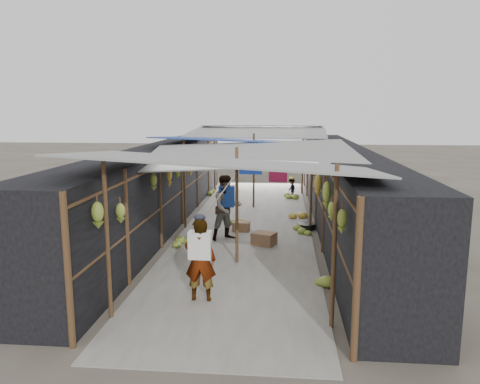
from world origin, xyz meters
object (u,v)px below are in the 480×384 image
(shopper_blue, at_px, (227,208))
(vendor_seated, at_px, (292,188))
(crate_near, at_px, (241,227))
(vendor_elderly, at_px, (200,260))
(black_basin, at_px, (306,226))

(shopper_blue, height_order, vendor_seated, shopper_blue)
(crate_near, bearing_deg, vendor_elderly, -91.10)
(vendor_seated, bearing_deg, shopper_blue, -36.13)
(black_basin, bearing_deg, vendor_seated, 94.23)
(black_basin, height_order, shopper_blue, shopper_blue)
(vendor_elderly, distance_m, vendor_seated, 10.19)
(vendor_elderly, height_order, vendor_seated, vendor_elderly)
(crate_near, xyz_separation_m, vendor_elderly, (-0.30, -4.92, 0.63))
(crate_near, height_order, vendor_elderly, vendor_elderly)
(vendor_elderly, bearing_deg, vendor_seated, -100.64)
(black_basin, relative_size, shopper_blue, 0.32)
(black_basin, xyz_separation_m, shopper_blue, (-2.15, -1.33, 0.78))
(vendor_elderly, height_order, shopper_blue, shopper_blue)
(vendor_seated, bearing_deg, crate_near, -35.74)
(vendor_elderly, relative_size, shopper_blue, 0.89)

